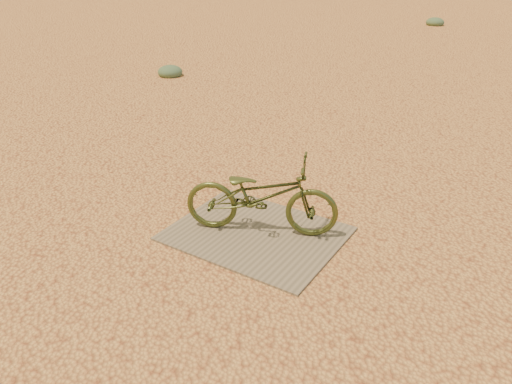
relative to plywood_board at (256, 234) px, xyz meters
The scene contains 5 objects.
ground 0.68m from the plywood_board, 47.54° to the right, with size 120.00×120.00×0.00m, color #E7A853.
plywood_board is the anchor object (origin of this frame).
bicycle 0.41m from the plywood_board, 70.65° to the left, with size 0.52×1.50×0.79m, color #3E471C.
kale_a 6.84m from the plywood_board, 138.40° to the left, with size 0.53×0.53×0.29m, color #56714C.
kale_c 15.21m from the plywood_board, 98.36° to the left, with size 0.61×0.61×0.34m, color #56714C.
Camera 1 is at (1.83, -3.08, 2.62)m, focal length 35.00 mm.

